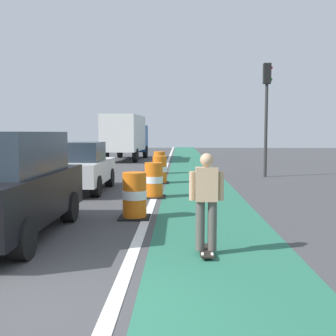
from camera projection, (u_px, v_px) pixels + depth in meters
ground_plane at (34, 308)px, 4.78m from camera, size 100.00×100.00×0.00m
bike_lane_strip at (197, 183)px, 16.66m from camera, size 2.50×80.00×0.01m
lane_divider_stripe at (160, 183)px, 16.70m from camera, size 0.20×80.00×0.01m
skateboarder_on_lane at (206, 200)px, 6.80m from camera, size 0.57×0.80×1.69m
parked_suv_nearest at (7, 184)px, 7.94m from camera, size 1.92×4.60×2.04m
parked_sedan_second at (79, 167)px, 14.16m from camera, size 1.92×4.10×1.70m
traffic_barrel_front at (135, 196)px, 9.75m from camera, size 0.73×0.73×1.09m
traffic_barrel_mid at (154, 181)px, 12.88m from camera, size 0.73×0.73×1.09m
traffic_barrel_back at (160, 170)px, 16.50m from camera, size 0.73×0.73×1.09m
traffic_barrel_far at (160, 163)px, 20.32m from camera, size 0.73×0.73×1.09m
delivery_truck_down_block at (126, 135)px, 30.20m from camera, size 2.68×7.71×3.23m
traffic_light_corner at (267, 100)px, 18.59m from camera, size 0.41×0.32×5.10m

